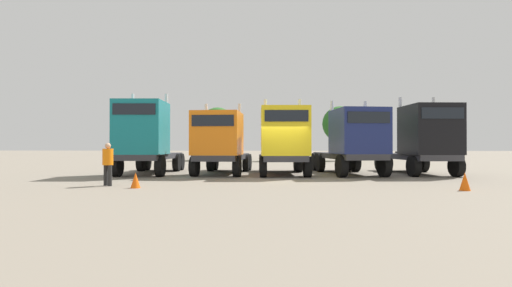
{
  "coord_description": "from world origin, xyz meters",
  "views": [
    {
      "loc": [
        -0.1,
        -17.32,
        1.56
      ],
      "look_at": [
        -1.47,
        3.09,
        1.71
      ],
      "focal_mm": 25.06,
      "sensor_mm": 36.0,
      "label": 1
    }
  ],
  "objects_px": {
    "semi_truck_navy": "(354,141)",
    "semi_truck_orange": "(220,142)",
    "semi_truck_teal": "(145,137)",
    "traffic_cone_mid": "(136,180)",
    "semi_truck_yellow": "(284,140)",
    "visitor_in_hivis": "(108,161)",
    "semi_truck_black": "(424,139)",
    "traffic_cone_near": "(465,181)"
  },
  "relations": [
    {
      "from": "semi_truck_yellow",
      "to": "semi_truck_black",
      "type": "relative_size",
      "value": 1.01
    },
    {
      "from": "semi_truck_orange",
      "to": "semi_truck_yellow",
      "type": "xyz_separation_m",
      "value": [
        3.43,
        -0.23,
        0.1
      ]
    },
    {
      "from": "semi_truck_orange",
      "to": "semi_truck_navy",
      "type": "bearing_deg",
      "value": 92.97
    },
    {
      "from": "semi_truck_teal",
      "to": "traffic_cone_near",
      "type": "relative_size",
      "value": 10.08
    },
    {
      "from": "semi_truck_navy",
      "to": "visitor_in_hivis",
      "type": "bearing_deg",
      "value": -70.84
    },
    {
      "from": "semi_truck_teal",
      "to": "semi_truck_orange",
      "type": "relative_size",
      "value": 1.03
    },
    {
      "from": "semi_truck_yellow",
      "to": "traffic_cone_mid",
      "type": "bearing_deg",
      "value": -46.49
    },
    {
      "from": "semi_truck_teal",
      "to": "semi_truck_yellow",
      "type": "distance_m",
      "value": 7.46
    },
    {
      "from": "semi_truck_navy",
      "to": "traffic_cone_mid",
      "type": "height_order",
      "value": "semi_truck_navy"
    },
    {
      "from": "semi_truck_navy",
      "to": "semi_truck_black",
      "type": "height_order",
      "value": "semi_truck_black"
    },
    {
      "from": "semi_truck_black",
      "to": "visitor_in_hivis",
      "type": "distance_m",
      "value": 15.78
    },
    {
      "from": "semi_truck_teal",
      "to": "semi_truck_black",
      "type": "xyz_separation_m",
      "value": [
        15.02,
        0.89,
        -0.08
      ]
    },
    {
      "from": "semi_truck_navy",
      "to": "semi_truck_orange",
      "type": "bearing_deg",
      "value": -97.87
    },
    {
      "from": "visitor_in_hivis",
      "to": "traffic_cone_near",
      "type": "distance_m",
      "value": 13.24
    },
    {
      "from": "semi_truck_teal",
      "to": "semi_truck_black",
      "type": "distance_m",
      "value": 15.05
    },
    {
      "from": "traffic_cone_near",
      "to": "semi_truck_teal",
      "type": "bearing_deg",
      "value": 156.83
    },
    {
      "from": "semi_truck_navy",
      "to": "semi_truck_black",
      "type": "relative_size",
      "value": 1.1
    },
    {
      "from": "semi_truck_teal",
      "to": "visitor_in_hivis",
      "type": "height_order",
      "value": "semi_truck_teal"
    },
    {
      "from": "semi_truck_black",
      "to": "semi_truck_navy",
      "type": "bearing_deg",
      "value": -89.61
    },
    {
      "from": "semi_truck_orange",
      "to": "visitor_in_hivis",
      "type": "xyz_separation_m",
      "value": [
        -3.51,
        -5.6,
        -0.79
      ]
    },
    {
      "from": "traffic_cone_near",
      "to": "semi_truck_black",
      "type": "bearing_deg",
      "value": 79.25
    },
    {
      "from": "semi_truck_navy",
      "to": "semi_truck_teal",
      "type": "bearing_deg",
      "value": -96.67
    },
    {
      "from": "semi_truck_navy",
      "to": "traffic_cone_mid",
      "type": "distance_m",
      "value": 11.4
    },
    {
      "from": "semi_truck_black",
      "to": "visitor_in_hivis",
      "type": "xyz_separation_m",
      "value": [
        -14.5,
        -6.16,
        -0.97
      ]
    },
    {
      "from": "semi_truck_yellow",
      "to": "semi_truck_black",
      "type": "height_order",
      "value": "semi_truck_black"
    },
    {
      "from": "semi_truck_orange",
      "to": "traffic_cone_mid",
      "type": "xyz_separation_m",
      "value": [
        -2.13,
        -6.24,
        -1.47
      ]
    },
    {
      "from": "semi_truck_yellow",
      "to": "semi_truck_black",
      "type": "bearing_deg",
      "value": 92.27
    },
    {
      "from": "traffic_cone_near",
      "to": "traffic_cone_mid",
      "type": "relative_size",
      "value": 1.1
    },
    {
      "from": "semi_truck_orange",
      "to": "visitor_in_hivis",
      "type": "height_order",
      "value": "semi_truck_orange"
    },
    {
      "from": "visitor_in_hivis",
      "to": "traffic_cone_mid",
      "type": "height_order",
      "value": "visitor_in_hivis"
    },
    {
      "from": "semi_truck_teal",
      "to": "traffic_cone_mid",
      "type": "relative_size",
      "value": 11.07
    },
    {
      "from": "semi_truck_orange",
      "to": "semi_truck_yellow",
      "type": "relative_size",
      "value": 1.02
    },
    {
      "from": "semi_truck_orange",
      "to": "traffic_cone_mid",
      "type": "relative_size",
      "value": 10.7
    },
    {
      "from": "semi_truck_yellow",
      "to": "traffic_cone_mid",
      "type": "height_order",
      "value": "semi_truck_yellow"
    },
    {
      "from": "semi_truck_orange",
      "to": "semi_truck_navy",
      "type": "distance_m",
      "value": 7.17
    },
    {
      "from": "semi_truck_black",
      "to": "traffic_cone_near",
      "type": "distance_m",
      "value": 7.08
    },
    {
      "from": "semi_truck_orange",
      "to": "semi_truck_yellow",
      "type": "height_order",
      "value": "semi_truck_yellow"
    },
    {
      "from": "semi_truck_yellow",
      "to": "visitor_in_hivis",
      "type": "distance_m",
      "value": 8.82
    },
    {
      "from": "semi_truck_black",
      "to": "traffic_cone_mid",
      "type": "xyz_separation_m",
      "value": [
        -13.12,
        -6.8,
        -1.66
      ]
    },
    {
      "from": "semi_truck_teal",
      "to": "semi_truck_navy",
      "type": "height_order",
      "value": "semi_truck_teal"
    },
    {
      "from": "semi_truck_navy",
      "to": "visitor_in_hivis",
      "type": "height_order",
      "value": "semi_truck_navy"
    },
    {
      "from": "semi_truck_yellow",
      "to": "traffic_cone_near",
      "type": "height_order",
      "value": "semi_truck_yellow"
    }
  ]
}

